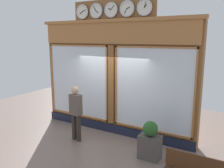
% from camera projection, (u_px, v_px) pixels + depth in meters
% --- Properties ---
extents(shop_facade, '(5.49, 0.42, 4.23)m').
position_uv_depth(shop_facade, '(114.00, 76.00, 7.48)').
color(shop_facade, brown).
rests_on(shop_facade, ground_plane).
extents(pedestrian, '(0.39, 0.27, 1.69)m').
position_uv_depth(pedestrian, '(76.00, 111.00, 6.97)').
color(pedestrian, '#312A24').
rests_on(pedestrian, ground_plane).
extents(planter_box, '(0.56, 0.36, 0.63)m').
position_uv_depth(planter_box, '(150.00, 147.00, 6.01)').
color(planter_box, '#4C4742').
rests_on(planter_box, ground_plane).
extents(planter_shrub, '(0.38, 0.38, 0.38)m').
position_uv_depth(planter_shrub, '(150.00, 129.00, 5.91)').
color(planter_shrub, '#285623').
rests_on(planter_shrub, planter_box).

